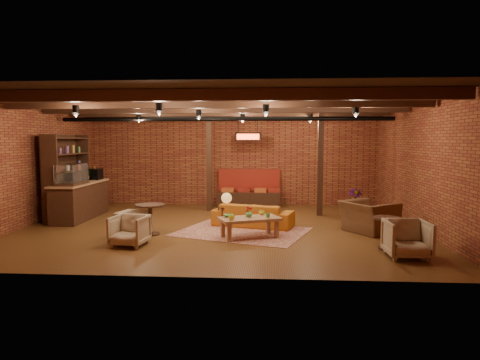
# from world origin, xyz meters

# --- Properties ---
(floor) EXTENTS (10.00, 10.00, 0.00)m
(floor) POSITION_xyz_m (0.00, 0.00, 0.00)
(floor) COLOR #422810
(floor) RESTS_ON ground
(ceiling) EXTENTS (10.00, 8.00, 0.02)m
(ceiling) POSITION_xyz_m (0.00, 0.00, 3.20)
(ceiling) COLOR black
(ceiling) RESTS_ON wall_back
(wall_back) EXTENTS (10.00, 0.02, 3.20)m
(wall_back) POSITION_xyz_m (0.00, 4.00, 1.60)
(wall_back) COLOR maroon
(wall_back) RESTS_ON ground
(wall_front) EXTENTS (10.00, 0.02, 3.20)m
(wall_front) POSITION_xyz_m (0.00, -4.00, 1.60)
(wall_front) COLOR maroon
(wall_front) RESTS_ON ground
(wall_left) EXTENTS (0.02, 8.00, 3.20)m
(wall_left) POSITION_xyz_m (-5.00, 0.00, 1.60)
(wall_left) COLOR maroon
(wall_left) RESTS_ON ground
(wall_right) EXTENTS (0.02, 8.00, 3.20)m
(wall_right) POSITION_xyz_m (5.00, 0.00, 1.60)
(wall_right) COLOR maroon
(wall_right) RESTS_ON ground
(ceiling_beams) EXTENTS (9.80, 6.40, 0.22)m
(ceiling_beams) POSITION_xyz_m (0.00, 0.00, 3.08)
(ceiling_beams) COLOR black
(ceiling_beams) RESTS_ON ceiling
(ceiling_pipe) EXTENTS (9.60, 0.12, 0.12)m
(ceiling_pipe) POSITION_xyz_m (0.00, 1.60, 2.85)
(ceiling_pipe) COLOR black
(ceiling_pipe) RESTS_ON ceiling
(post_left) EXTENTS (0.16, 0.16, 3.20)m
(post_left) POSITION_xyz_m (-0.60, 2.60, 1.60)
(post_left) COLOR black
(post_left) RESTS_ON ground
(post_right) EXTENTS (0.16, 0.16, 3.20)m
(post_right) POSITION_xyz_m (2.80, 2.00, 1.60)
(post_right) COLOR black
(post_right) RESTS_ON ground
(service_counter) EXTENTS (0.80, 2.50, 1.60)m
(service_counter) POSITION_xyz_m (-4.10, 1.00, 0.80)
(service_counter) COLOR black
(service_counter) RESTS_ON ground
(plant_counter) EXTENTS (0.35, 0.39, 0.30)m
(plant_counter) POSITION_xyz_m (-4.00, 1.20, 1.22)
(plant_counter) COLOR #337F33
(plant_counter) RESTS_ON service_counter
(shelving_hutch) EXTENTS (0.52, 2.00, 2.40)m
(shelving_hutch) POSITION_xyz_m (-4.50, 1.10, 1.20)
(shelving_hutch) COLOR black
(shelving_hutch) RESTS_ON ground
(banquette) EXTENTS (2.10, 0.70, 1.00)m
(banquette) POSITION_xyz_m (0.60, 3.55, 0.50)
(banquette) COLOR maroon
(banquette) RESTS_ON ground
(service_sign) EXTENTS (0.86, 0.06, 0.30)m
(service_sign) POSITION_xyz_m (0.60, 3.10, 2.35)
(service_sign) COLOR #FF4519
(service_sign) RESTS_ON ceiling
(ceiling_spotlights) EXTENTS (6.40, 4.40, 0.28)m
(ceiling_spotlights) POSITION_xyz_m (0.00, 0.00, 2.86)
(ceiling_spotlights) COLOR black
(ceiling_spotlights) RESTS_ON ceiling
(rug) EXTENTS (3.58, 3.15, 0.01)m
(rug) POSITION_xyz_m (0.63, -0.49, 0.01)
(rug) COLOR maroon
(rug) RESTS_ON floor
(sofa) EXTENTS (2.21, 1.35, 0.60)m
(sofa) POSITION_xyz_m (0.87, 0.23, 0.30)
(sofa) COLOR #AC5D17
(sofa) RESTS_ON floor
(coffee_table) EXTENTS (1.53, 1.17, 0.72)m
(coffee_table) POSITION_xyz_m (0.82, -1.08, 0.42)
(coffee_table) COLOR #8B6241
(coffee_table) RESTS_ON floor
(side_table_lamp) EXTENTS (0.55, 0.55, 0.87)m
(side_table_lamp) POSITION_xyz_m (0.17, 0.27, 0.66)
(side_table_lamp) COLOR black
(side_table_lamp) RESTS_ON floor
(round_table_left) EXTENTS (0.70, 0.70, 0.73)m
(round_table_left) POSITION_xyz_m (-1.53, -0.94, 0.50)
(round_table_left) COLOR black
(round_table_left) RESTS_ON floor
(armchair_a) EXTENTS (0.74, 0.77, 0.68)m
(armchair_a) POSITION_xyz_m (-1.85, -1.18, 0.34)
(armchair_a) COLOR beige
(armchair_a) RESTS_ON floor
(armchair_b) EXTENTS (0.78, 0.75, 0.72)m
(armchair_b) POSITION_xyz_m (-1.69, -2.00, 0.36)
(armchair_b) COLOR beige
(armchair_b) RESTS_ON floor
(armchair_right) EXTENTS (1.27, 1.39, 1.02)m
(armchair_right) POSITION_xyz_m (3.71, -0.33, 0.51)
(armchair_right) COLOR brown
(armchair_right) RESTS_ON floor
(side_table_book) EXTENTS (0.50, 0.50, 0.47)m
(side_table_book) POSITION_xyz_m (4.25, 0.95, 0.42)
(side_table_book) COLOR black
(side_table_book) RESTS_ON floor
(round_table_right) EXTENTS (0.57, 0.57, 0.67)m
(round_table_right) POSITION_xyz_m (3.70, -1.94, 0.45)
(round_table_right) COLOR black
(round_table_right) RESTS_ON floor
(armchair_far) EXTENTS (0.79, 0.74, 0.80)m
(armchair_far) POSITION_xyz_m (3.91, -2.56, 0.40)
(armchair_far) COLOR beige
(armchair_far) RESTS_ON floor
(plant_tall) EXTENTS (1.76, 1.76, 2.44)m
(plant_tall) POSITION_xyz_m (3.83, 1.96, 1.22)
(plant_tall) COLOR #4C7F4C
(plant_tall) RESTS_ON floor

